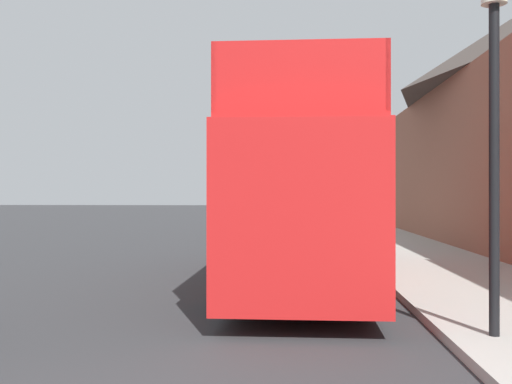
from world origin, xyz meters
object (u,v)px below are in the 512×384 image
(lamp_post_nearest, at_px, (494,72))
(parked_car_ahead_of_bus, at_px, (314,234))
(tour_bus, at_px, (301,196))
(lamp_post_second, at_px, (381,151))

(lamp_post_nearest, bearing_deg, parked_car_ahead_of_bus, 98.39)
(tour_bus, height_order, parked_car_ahead_of_bus, tour_bus)
(parked_car_ahead_of_bus, distance_m, lamp_post_second, 4.14)
(lamp_post_nearest, height_order, lamp_post_second, lamp_post_nearest)
(tour_bus, bearing_deg, parked_car_ahead_of_bus, 86.35)
(tour_bus, distance_m, parked_car_ahead_of_bus, 7.06)
(parked_car_ahead_of_bus, bearing_deg, tour_bus, -93.27)
(tour_bus, xyz_separation_m, parked_car_ahead_of_bus, (0.59, 6.92, -1.28))
(parked_car_ahead_of_bus, height_order, lamp_post_second, lamp_post_second)
(tour_bus, height_order, lamp_post_second, lamp_post_second)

